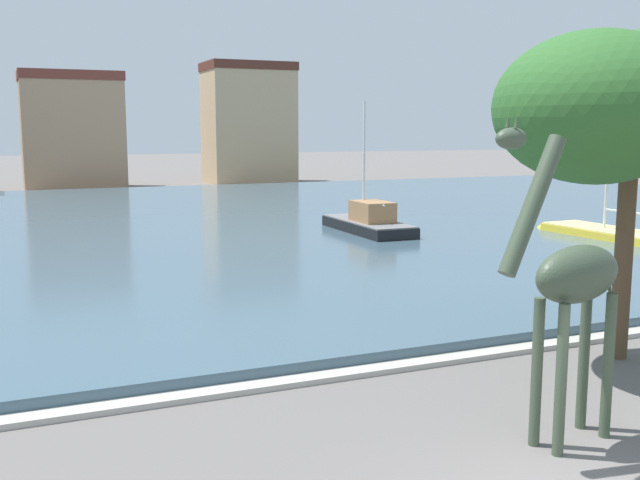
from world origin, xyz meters
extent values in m
cube|color=#3D5666|center=(0.00, 30.96, 0.17)|extent=(87.97, 48.79, 0.34)
cube|color=#ADA89E|center=(0.00, 6.32, 0.06)|extent=(87.97, 0.50, 0.12)
cylinder|color=#3D4C38|center=(0.97, 1.63, 1.22)|extent=(0.18, 0.18, 2.44)
cylinder|color=#3D4C38|center=(0.88, 2.08, 1.22)|extent=(0.18, 0.18, 2.44)
cylinder|color=#3D4C38|center=(2.17, 1.88, 1.22)|extent=(0.18, 0.18, 2.44)
cylinder|color=#3D4C38|center=(2.08, 2.33, 1.22)|extent=(0.18, 0.18, 2.44)
ellipsoid|color=#3D4C38|center=(1.53, 1.98, 2.79)|extent=(1.99, 1.08, 0.93)
cylinder|color=#3D4C38|center=(0.37, 1.74, 3.95)|extent=(1.30, 0.52, 2.08)
ellipsoid|color=#3D4C38|center=(-0.14, 1.63, 4.93)|extent=(0.63, 0.42, 0.31)
cone|color=#3D4C38|center=(-0.12, 1.56, 5.17)|extent=(0.07, 0.07, 0.18)
cone|color=#3D4C38|center=(-0.15, 1.71, 5.17)|extent=(0.07, 0.07, 0.18)
cylinder|color=#3D4C38|center=(2.40, 2.17, 2.40)|extent=(0.27, 0.11, 0.99)
cube|color=gold|center=(17.76, 17.46, 0.33)|extent=(2.35, 6.84, 0.67)
ellipsoid|color=gold|center=(17.66, 20.68, 0.33)|extent=(2.00, 2.43, 0.63)
cube|color=#DFCD77|center=(17.76, 17.46, 0.70)|extent=(2.31, 6.71, 0.06)
cylinder|color=silver|center=(17.74, 17.97, 3.31)|extent=(0.12, 0.12, 5.29)
cylinder|color=silver|center=(17.78, 16.79, 1.57)|extent=(0.16, 2.37, 0.08)
cube|color=black|center=(8.76, 23.51, 0.41)|extent=(2.19, 6.22, 0.82)
ellipsoid|color=black|center=(8.82, 26.45, 0.41)|extent=(1.90, 2.20, 0.78)
cube|color=slate|center=(8.76, 23.51, 0.85)|extent=(2.14, 6.10, 0.06)
cube|color=#9E7047|center=(8.75, 23.05, 1.34)|extent=(1.49, 2.19, 0.93)
cylinder|color=silver|center=(8.77, 23.98, 3.61)|extent=(0.12, 0.12, 5.59)
cylinder|color=silver|center=(8.75, 22.89, 1.72)|extent=(0.12, 2.17, 0.08)
cylinder|color=brown|center=(5.66, 5.08, 2.10)|extent=(0.39, 0.39, 4.20)
ellipsoid|color=#2D6028|center=(5.66, 5.08, 5.47)|extent=(3.45, 3.45, 2.59)
ellipsoid|color=#2D6028|center=(4.30, 4.71, 5.49)|extent=(4.12, 4.12, 3.09)
cube|color=tan|center=(-0.95, 60.57, 4.58)|extent=(8.29, 5.33, 9.16)
cube|color=brown|center=(-0.95, 60.57, 9.56)|extent=(8.45, 5.43, 0.80)
cube|color=tan|center=(15.17, 61.28, 5.26)|extent=(7.98, 5.64, 10.52)
cube|color=#51281E|center=(15.17, 61.28, 10.92)|extent=(8.14, 5.76, 0.80)
camera|label=1|loc=(-6.78, -6.96, 5.05)|focal=41.48mm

